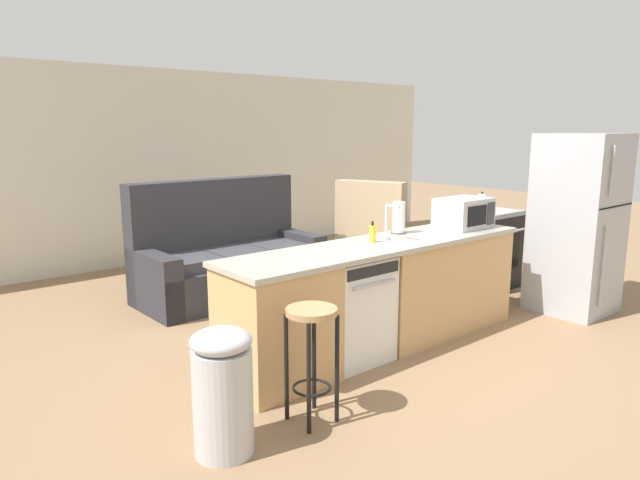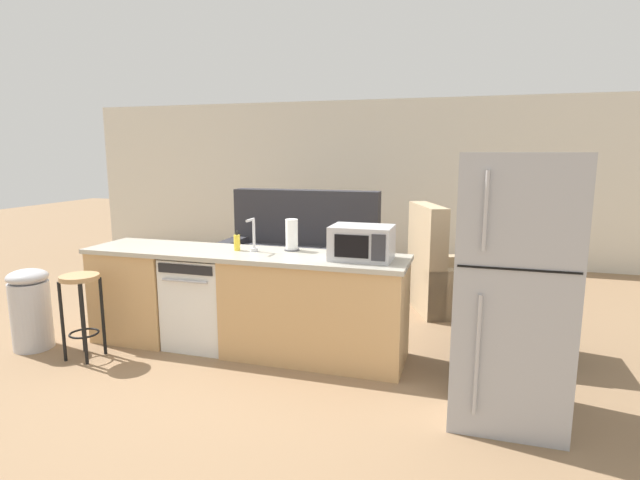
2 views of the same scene
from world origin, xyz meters
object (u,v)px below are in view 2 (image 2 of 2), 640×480
object	(u,v)px
microwave	(362,243)
kettle	(523,243)
trash_bin	(31,308)
couch	(301,257)
refrigerator	(511,289)
armchair	(443,280)
bar_stool	(81,298)
stove_range	(499,304)
soap_bottle	(237,242)
dishwasher	(204,300)
paper_towel_roll	(292,235)

from	to	relation	value
microwave	kettle	world-z (taller)	microwave
trash_bin	couch	bearing A→B (deg)	58.91
refrigerator	armchair	distance (m)	2.37
kettle	bar_stool	size ratio (longest dim) A/B	0.28
refrigerator	armchair	size ratio (longest dim) A/B	1.48
stove_range	microwave	bearing A→B (deg)	-153.85
soap_bottle	kettle	xyz separation A→B (m)	(2.44, 0.63, 0.01)
couch	dishwasher	bearing A→B (deg)	-95.20
microwave	soap_bottle	size ratio (longest dim) A/B	2.84
microwave	trash_bin	size ratio (longest dim) A/B	0.68
stove_range	microwave	size ratio (longest dim) A/B	1.80
dishwasher	soap_bottle	distance (m)	0.64
dishwasher	paper_towel_roll	distance (m)	1.03
microwave	armchair	size ratio (longest dim) A/B	0.42
bar_stool	couch	bearing A→B (deg)	69.48
refrigerator	kettle	world-z (taller)	refrigerator
stove_range	refrigerator	xyz separation A→B (m)	(-0.00, -1.10, 0.43)
stove_range	soap_bottle	distance (m)	2.38
stove_range	refrigerator	distance (m)	1.18
paper_towel_roll	armchair	bearing A→B (deg)	49.99
microwave	bar_stool	distance (m)	2.45
microwave	armchair	bearing A→B (deg)	71.13
bar_stool	couch	size ratio (longest dim) A/B	0.37
trash_bin	stove_range	bearing A→B (deg)	15.23
couch	refrigerator	bearing A→B (deg)	-48.65
bar_stool	trash_bin	distance (m)	0.63
microwave	armchair	xyz separation A→B (m)	(0.58, 1.70, -0.69)
microwave	armchair	distance (m)	1.92
paper_towel_roll	soap_bottle	bearing A→B (deg)	-163.17
kettle	trash_bin	distance (m)	4.44
dishwasher	stove_range	world-z (taller)	stove_range
refrigerator	microwave	distance (m)	1.26
dishwasher	refrigerator	world-z (taller)	refrigerator
refrigerator	bar_stool	world-z (taller)	refrigerator
soap_bottle	kettle	distance (m)	2.52
stove_range	paper_towel_roll	size ratio (longest dim) A/B	3.19
stove_range	soap_bottle	world-z (taller)	soap_bottle
couch	armchair	distance (m)	1.92
soap_bottle	kettle	size ratio (longest dim) A/B	0.86
trash_bin	armchair	bearing A→B (deg)	32.65
stove_range	paper_towel_roll	bearing A→B (deg)	-168.83
dishwasher	trash_bin	distance (m)	1.55
microwave	couch	size ratio (longest dim) A/B	0.25
kettle	armchair	bearing A→B (deg)	124.88
couch	soap_bottle	bearing A→B (deg)	-86.53
kettle	microwave	bearing A→B (deg)	-152.17
microwave	bar_stool	size ratio (longest dim) A/B	0.68
soap_bottle	microwave	bearing A→B (deg)	-2.56
kettle	trash_bin	xyz separation A→B (m)	(-4.22, -1.23, -0.61)
microwave	bar_stool	bearing A→B (deg)	-165.67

